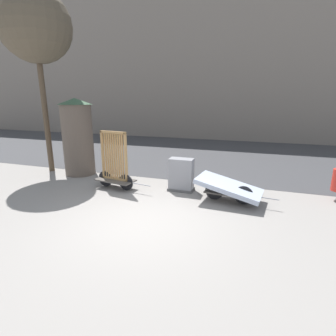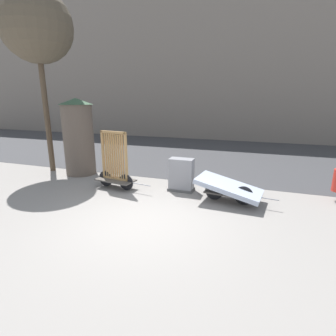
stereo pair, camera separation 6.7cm
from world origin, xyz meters
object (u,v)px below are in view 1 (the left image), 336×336
(bike_cart_with_bedframe, at_px, (115,169))
(street_tree, at_px, (35,27))
(utility_cabinet, at_px, (181,176))
(advertising_column, at_px, (78,136))
(bike_cart_with_mattress, at_px, (229,188))

(bike_cart_with_bedframe, xyz_separation_m, street_tree, (-3.65, 1.12, 4.77))
(bike_cart_with_bedframe, distance_m, utility_cabinet, 2.20)
(bike_cart_with_bedframe, bearing_deg, utility_cabinet, 22.12)
(utility_cabinet, bearing_deg, bike_cart_with_bedframe, -166.62)
(street_tree, bearing_deg, advertising_column, -0.00)
(bike_cart_with_mattress, distance_m, street_tree, 8.97)
(bike_cart_with_mattress, height_order, street_tree, street_tree)
(street_tree, bearing_deg, bike_cart_with_mattress, -8.64)
(utility_cabinet, bearing_deg, advertising_column, 172.00)
(bike_cart_with_bedframe, relative_size, bike_cart_with_mattress, 0.88)
(bike_cart_with_bedframe, height_order, bike_cart_with_mattress, bike_cart_with_bedframe)
(bike_cart_with_mattress, xyz_separation_m, advertising_column, (-5.93, 1.12, 1.06))
(bike_cart_with_bedframe, xyz_separation_m, utility_cabinet, (2.13, 0.51, -0.19))
(utility_cabinet, bearing_deg, street_tree, 173.97)
(advertising_column, xyz_separation_m, street_tree, (-1.43, 0.00, 3.95))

